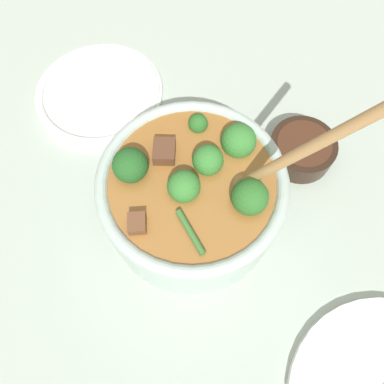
{
  "coord_description": "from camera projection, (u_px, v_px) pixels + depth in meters",
  "views": [
    {
      "loc": [
        0.18,
        -0.04,
        0.48
      ],
      "look_at": [
        0.0,
        0.0,
        0.07
      ],
      "focal_mm": 35.0,
      "sensor_mm": 36.0,
      "label": 1
    }
  ],
  "objects": [
    {
      "name": "ground_plane",
      "position": [
        192.0,
        212.0,
        0.52
      ],
      "size": [
        4.0,
        4.0,
        0.0
      ],
      "primitive_type": "plane",
      "color": "#ADBCAD"
    },
    {
      "name": "stew_bowl",
      "position": [
        193.0,
        194.0,
        0.46
      ],
      "size": [
        0.22,
        0.28,
        0.27
      ],
      "color": "#B2C6BC",
      "rests_on": "ground_plane"
    },
    {
      "name": "empty_plate",
      "position": [
        99.0,
        93.0,
        0.59
      ],
      "size": [
        0.2,
        0.2,
        0.02
      ],
      "color": "white",
      "rests_on": "ground_plane"
    },
    {
      "name": "condiment_bowl",
      "position": [
        302.0,
        149.0,
        0.54
      ],
      "size": [
        0.09,
        0.09,
        0.04
      ],
      "color": "black",
      "rests_on": "ground_plane"
    }
  ]
}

